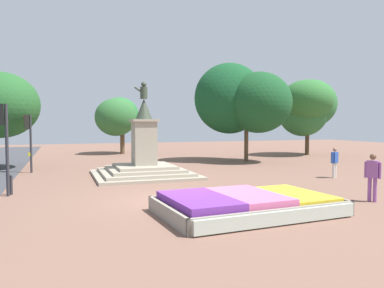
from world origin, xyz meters
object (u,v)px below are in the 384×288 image
at_px(traffic_light_mid_block, 3,132).
at_px(pedestrian_near_planter, 373,174).
at_px(kerb_bollard_north, 11,184).
at_px(statue_monument, 144,161).
at_px(pedestrian_crossing_plaza, 335,161).
at_px(flower_planter, 246,205).
at_px(traffic_light_far_corner, 28,133).

bearing_deg(traffic_light_mid_block, pedestrian_near_planter, -23.51).
xyz_separation_m(traffic_light_mid_block, kerb_bollard_north, (0.18, 0.31, -2.05)).
xyz_separation_m(statue_monument, pedestrian_crossing_plaza, (9.01, -3.88, 0.08)).
height_order(statue_monument, traffic_light_mid_block, statue_monument).
distance_m(pedestrian_near_planter, kerb_bollard_north, 13.51).
bearing_deg(pedestrian_crossing_plaza, flower_planter, -145.76).
bearing_deg(statue_monument, traffic_light_far_corner, 149.62).
height_order(flower_planter, kerb_bollard_north, kerb_bollard_north).
bearing_deg(flower_planter, traffic_light_mid_block, 143.32).
bearing_deg(flower_planter, pedestrian_near_planter, 1.12).
distance_m(flower_planter, traffic_light_far_corner, 14.58).
bearing_deg(pedestrian_near_planter, kerb_bollard_north, 154.97).
distance_m(statue_monument, pedestrian_crossing_plaza, 9.81).
xyz_separation_m(pedestrian_near_planter, pedestrian_crossing_plaza, (2.78, 5.21, -0.10)).
relative_size(flower_planter, statue_monument, 1.09).
height_order(flower_planter, traffic_light_mid_block, traffic_light_mid_block).
distance_m(flower_planter, traffic_light_mid_block, 9.45).
distance_m(flower_planter, pedestrian_crossing_plaza, 9.46).
distance_m(statue_monument, kerb_bollard_north, 6.89).
bearing_deg(kerb_bollard_north, flower_planter, -38.90).
xyz_separation_m(statue_monument, traffic_light_far_corner, (-5.84, 3.42, 1.46)).
relative_size(flower_planter, pedestrian_crossing_plaza, 3.63).
relative_size(flower_planter, traffic_light_far_corner, 1.72).
bearing_deg(traffic_light_far_corner, flower_planter, -60.83).
relative_size(traffic_light_mid_block, pedestrian_crossing_plaza, 2.26).
distance_m(flower_planter, kerb_bollard_north, 9.25).
distance_m(traffic_light_mid_block, traffic_light_far_corner, 7.13).
distance_m(flower_planter, pedestrian_near_planter, 5.08).
relative_size(traffic_light_mid_block, kerb_bollard_north, 4.41).
height_order(traffic_light_mid_block, traffic_light_far_corner, traffic_light_mid_block).
bearing_deg(flower_planter, traffic_light_far_corner, 119.17).
height_order(flower_planter, pedestrian_crossing_plaza, pedestrian_crossing_plaza).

